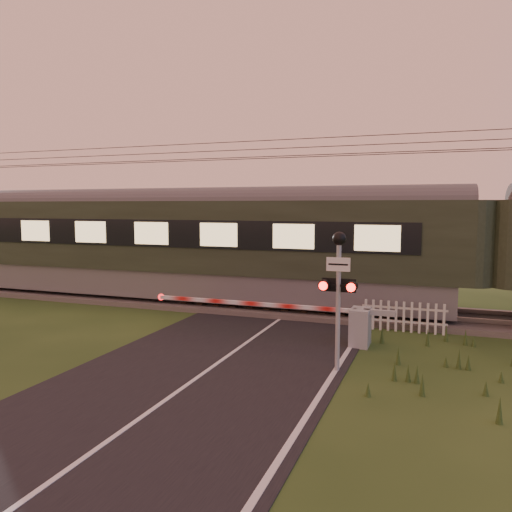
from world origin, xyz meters
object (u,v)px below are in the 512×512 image
at_px(boom_gate, 345,323).
at_px(picket_fence, 404,317).
at_px(crossing_signal, 339,276).
at_px(train, 490,251).

xyz_separation_m(boom_gate, picket_fence, (1.41, 1.92, -0.11)).
bearing_deg(picket_fence, boom_gate, -126.27).
xyz_separation_m(crossing_signal, picket_fence, (1.19, 4.24, -1.73)).
height_order(train, boom_gate, train).
bearing_deg(picket_fence, train, 37.83).
height_order(train, picket_fence, train).
xyz_separation_m(boom_gate, crossing_signal, (0.22, -2.32, 1.62)).
distance_m(boom_gate, picket_fence, 2.38).
relative_size(train, boom_gate, 6.18).
relative_size(boom_gate, crossing_signal, 2.24).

